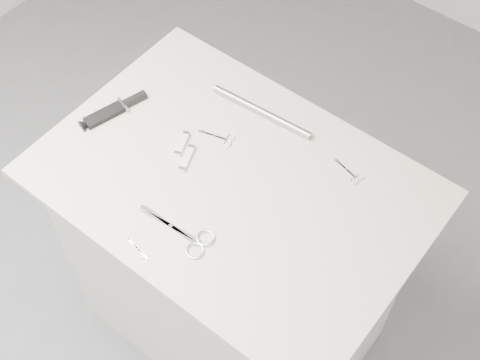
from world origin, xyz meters
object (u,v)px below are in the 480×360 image
Objects in this scene: pocket_knife_a at (187,158)px; plinth at (234,265)px; metal_rail at (262,112)px; pocket_knife_b at (182,144)px; sheathed_knife at (118,108)px; large_shears at (190,238)px; tiny_scissors at (142,253)px; embroidery_scissors_b at (352,174)px; embroidery_scissors_a at (222,138)px.

plinth is at bearing -102.21° from pocket_knife_a.
plinth is 0.50m from pocket_knife_a.
metal_rail reaches higher than pocket_knife_a.
pocket_knife_b reaches higher than plinth.
large_shears is at bearing -98.38° from sheathed_knife.
pocket_knife_a is at bearing -171.56° from plinth.
tiny_scissors reaches higher than plinth.
pocket_knife_a is (-0.14, -0.02, 0.48)m from plinth.
tiny_scissors is at bearing -105.26° from embroidery_scissors_b.
pocket_knife_a is at bearing -119.94° from embroidery_scissors_a.
large_shears is 0.29m from pocket_knife_b.
sheathed_knife is at bearing 72.92° from pocket_knife_b.
plinth is 8.86× the size of embroidery_scissors_a.
large_shears is at bearing -158.34° from pocket_knife_a.
pocket_knife_a is 0.05m from pocket_knife_b.
embroidery_scissors_a is at bearing -61.80° from pocket_knife_b.
sheathed_knife reaches higher than pocket_knife_a.
embroidery_scissors_b is at bearing -85.49° from pocket_knife_b.
sheathed_knife reaches higher than embroidery_scissors_b.
embroidery_scissors_b is at bearing 60.15° from large_shears.
embroidery_scissors_b and tiny_scissors have the same top height.
sheathed_knife is at bearing -144.04° from metal_rail.
embroidery_scissors_a is 1.25× the size of pocket_knife_b.
tiny_scissors is at bearing -85.70° from metal_rail.
large_shears is at bearing -104.32° from embroidery_scissors_b.
embroidery_scissors_b is (0.21, 0.41, -0.00)m from large_shears.
plinth is at bearing -113.98° from pocket_knife_b.
embroidery_scissors_a is 1.16× the size of pocket_knife_a.
tiny_scissors is (-0.04, -0.30, 0.47)m from plinth.
embroidery_scissors_b is at bearing 41.82° from plinth.
tiny_scissors is 0.47m from sheathed_knife.
pocket_knife_a reaches higher than tiny_scissors.
pocket_knife_a is (-0.10, 0.28, 0.00)m from tiny_scissors.
large_shears is 0.24m from pocket_knife_a.
sheathed_knife reaches higher than plinth.
metal_rail is (0.06, 0.25, 0.01)m from pocket_knife_a.
sheathed_knife is (-0.37, 0.30, 0.01)m from tiny_scissors.
embroidery_scissors_b is 1.16× the size of pocket_knife_b.
embroidery_scissors_b is 0.67m from sheathed_knife.
embroidery_scissors_b is 0.49× the size of sheathed_knife.
pocket_knife_a reaches higher than embroidery_scissors_b.
embroidery_scissors_a is 0.11m from pocket_knife_b.
pocket_knife_a is 1.07× the size of pocket_knife_b.
plinth is 0.51m from pocket_knife_b.
embroidery_scissors_b is at bearing 3.04° from embroidery_scissors_a.
pocket_knife_b is at bearing -146.29° from embroidery_scissors_a.
embroidery_scissors_a is at bearing 108.61° from tiny_scissors.
plinth is at bearing -73.18° from sheathed_knife.
plinth is 0.54m from metal_rail.
pocket_knife_b is (-0.04, 0.03, -0.00)m from pocket_knife_a.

